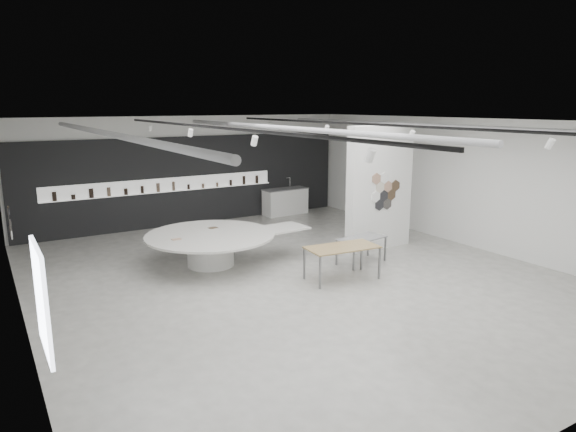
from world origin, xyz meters
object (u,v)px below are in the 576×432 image
display_island (213,245)px  partition_column (380,188)px  sample_table_stone (362,240)px  kitchen_counter (285,201)px  sample_table_wood (342,249)px

display_island → partition_column: bearing=-15.5°
partition_column → sample_table_stone: (-1.39, -0.93, -1.16)m
display_island → kitchen_counter: bearing=38.3°
kitchen_counter → display_island: bearing=-140.1°
partition_column → sample_table_wood: partition_column is taller
display_island → sample_table_stone: (3.47, -1.89, 0.08)m
partition_column → sample_table_stone: partition_column is taller
partition_column → sample_table_wood: size_ratio=1.98×
sample_table_wood → sample_table_stone: sample_table_wood is taller
sample_table_wood → partition_column: bearing=32.9°
sample_table_stone → kitchen_counter: size_ratio=0.80×
display_island → sample_table_wood: (2.24, -2.66, 0.20)m
partition_column → display_island: partition_column is taller
partition_column → kitchen_counter: (0.11, 5.53, -1.29)m
sample_table_wood → kitchen_counter: kitchen_counter is taller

